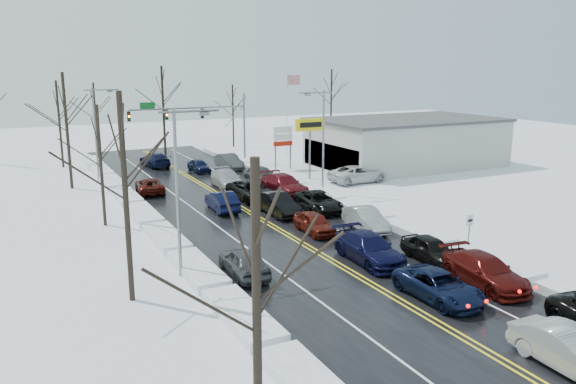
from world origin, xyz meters
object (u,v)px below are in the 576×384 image
traffic_signal_mast (202,117)px  flagpole (288,108)px  tires_plus_sign (310,129)px  oncoming_car_0 (222,210)px  dealership_building (406,142)px

traffic_signal_mast → flagpole: (11.72, 2.01, 0.45)m
tires_plus_sign → oncoming_car_0: tires_plus_sign is taller
flagpole → dealership_building: size_ratio=0.49×
traffic_signal_mast → flagpole: bearing=9.7°
oncoming_car_0 → dealership_building: bearing=-155.5°
flagpole → oncoming_car_0: flagpole is taller
tires_plus_sign → dealership_building: tires_plus_sign is taller
traffic_signal_mast → oncoming_car_0: bearing=-104.4°
dealership_building → traffic_signal_mast: bearing=154.1°
tires_plus_sign → oncoming_car_0: bearing=-147.2°
dealership_building → oncoming_car_0: (-25.62, -9.83, -2.66)m
tires_plus_sign → flagpole: bearing=71.6°
flagpole → dealership_building: 15.24m
tires_plus_sign → oncoming_car_0: size_ratio=1.28×
flagpole → dealership_building: bearing=-53.7°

